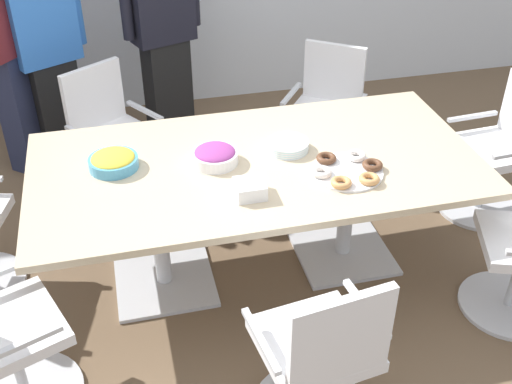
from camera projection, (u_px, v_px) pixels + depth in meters
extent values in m
cube|color=brown|center=(256.00, 268.00, 3.81)|extent=(10.00, 10.00, 0.01)
cube|color=#CCB793|center=(256.00, 164.00, 3.40)|extent=(2.40, 1.20, 0.04)
cube|color=silver|center=(165.00, 280.00, 3.69)|extent=(0.56, 0.56, 0.02)
cylinder|color=silver|center=(160.00, 232.00, 3.49)|extent=(0.09, 0.09, 0.69)
cube|color=silver|center=(342.00, 252.00, 3.91)|extent=(0.56, 0.56, 0.02)
cylinder|color=silver|center=(347.00, 205.00, 3.71)|extent=(0.09, 0.09, 0.69)
cylinder|color=silver|center=(17.00, 365.00, 2.90)|extent=(0.05, 0.05, 0.41)
cube|color=white|center=(6.00, 330.00, 2.77)|extent=(0.60, 0.60, 0.06)
cube|color=silver|center=(18.00, 346.00, 2.54)|extent=(0.35, 0.16, 0.02)
cylinder|color=silver|center=(311.00, 379.00, 2.84)|extent=(0.05, 0.05, 0.41)
cube|color=white|center=(313.00, 344.00, 2.71)|extent=(0.52, 0.52, 0.06)
cube|color=white|center=(341.00, 339.00, 2.41)|extent=(0.44, 0.10, 0.42)
cube|color=silver|center=(261.00, 340.00, 2.56)|extent=(0.08, 0.37, 0.02)
cube|color=silver|center=(366.00, 308.00, 2.71)|extent=(0.08, 0.37, 0.02)
cylinder|color=silver|center=(507.00, 305.00, 3.53)|extent=(0.69, 0.69, 0.02)
cylinder|color=silver|center=(477.00, 207.00, 4.30)|extent=(0.57, 0.57, 0.02)
cylinder|color=silver|center=(483.00, 180.00, 4.18)|extent=(0.05, 0.05, 0.41)
cube|color=white|center=(491.00, 150.00, 4.05)|extent=(0.49, 0.49, 0.06)
cube|color=silver|center=(473.00, 116.00, 4.18)|extent=(0.37, 0.05, 0.02)
cylinder|color=silver|center=(319.00, 169.00, 4.70)|extent=(0.76, 0.76, 0.02)
cylinder|color=silver|center=(321.00, 144.00, 4.58)|extent=(0.05, 0.05, 0.41)
cube|color=white|center=(323.00, 115.00, 4.45)|extent=(0.64, 0.64, 0.06)
cube|color=white|center=(334.00, 72.00, 4.47)|extent=(0.38, 0.29, 0.42)
cube|color=silver|center=(359.00, 106.00, 4.30)|extent=(0.24, 0.31, 0.02)
cube|color=silver|center=(291.00, 94.00, 4.46)|extent=(0.24, 0.31, 0.02)
cylinder|color=silver|center=(125.00, 195.00, 4.42)|extent=(0.75, 0.75, 0.02)
cylinder|color=silver|center=(121.00, 169.00, 4.30)|extent=(0.05, 0.05, 0.41)
cube|color=white|center=(117.00, 139.00, 4.17)|extent=(0.64, 0.64, 0.06)
cube|color=white|center=(94.00, 96.00, 4.15)|extent=(0.39, 0.27, 0.42)
cube|color=silver|center=(145.00, 111.00, 4.25)|extent=(0.22, 0.33, 0.02)
cube|color=silver|center=(83.00, 136.00, 3.95)|extent=(0.22, 0.33, 0.02)
cube|color=#232842|center=(26.00, 110.00, 4.54)|extent=(0.36, 0.37, 0.89)
cube|color=black|center=(59.00, 112.00, 4.62)|extent=(0.38, 0.32, 0.80)
cube|color=blue|center=(40.00, 16.00, 4.22)|extent=(0.49, 0.40, 0.63)
cylinder|color=blue|center=(75.00, 4.00, 4.35)|extent=(0.11, 0.11, 0.57)
cylinder|color=blue|center=(0.00, 21.00, 4.06)|extent=(0.11, 0.11, 0.57)
cube|color=black|center=(169.00, 93.00, 4.84)|extent=(0.37, 0.30, 0.84)
cylinder|color=#4C9EC6|center=(114.00, 163.00, 3.32)|extent=(0.26, 0.26, 0.06)
ellipsoid|color=yellow|center=(113.00, 158.00, 3.30)|extent=(0.23, 0.23, 0.05)
cylinder|color=white|center=(215.00, 157.00, 3.35)|extent=(0.25, 0.25, 0.07)
ellipsoid|color=#9E3D8E|center=(215.00, 152.00, 3.34)|extent=(0.22, 0.22, 0.06)
cylinder|color=white|center=(347.00, 172.00, 3.29)|extent=(0.38, 0.38, 0.01)
torus|color=brown|center=(373.00, 165.00, 3.30)|extent=(0.11, 0.11, 0.03)
torus|color=white|center=(356.00, 156.00, 3.38)|extent=(0.11, 0.11, 0.03)
torus|color=brown|center=(326.00, 158.00, 3.36)|extent=(0.11, 0.11, 0.03)
torus|color=white|center=(321.00, 172.00, 3.25)|extent=(0.11, 0.11, 0.03)
torus|color=tan|center=(341.00, 182.00, 3.16)|extent=(0.11, 0.11, 0.03)
torus|color=tan|center=(369.00, 179.00, 3.19)|extent=(0.11, 0.11, 0.03)
cylinder|color=white|center=(287.00, 149.00, 3.48)|extent=(0.23, 0.23, 0.01)
cylinder|color=silver|center=(287.00, 149.00, 3.48)|extent=(0.23, 0.23, 0.01)
cylinder|color=white|center=(288.00, 148.00, 3.48)|extent=(0.23, 0.23, 0.01)
cylinder|color=silver|center=(288.00, 147.00, 3.47)|extent=(0.23, 0.23, 0.01)
cylinder|color=white|center=(288.00, 146.00, 3.47)|extent=(0.23, 0.23, 0.01)
cylinder|color=silver|center=(288.00, 145.00, 3.47)|extent=(0.23, 0.23, 0.01)
cylinder|color=white|center=(288.00, 144.00, 3.46)|extent=(0.23, 0.23, 0.01)
cylinder|color=silver|center=(288.00, 143.00, 3.46)|extent=(0.23, 0.23, 0.01)
cylinder|color=white|center=(288.00, 142.00, 3.45)|extent=(0.23, 0.23, 0.01)
cube|color=white|center=(250.00, 189.00, 3.10)|extent=(0.15, 0.15, 0.08)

